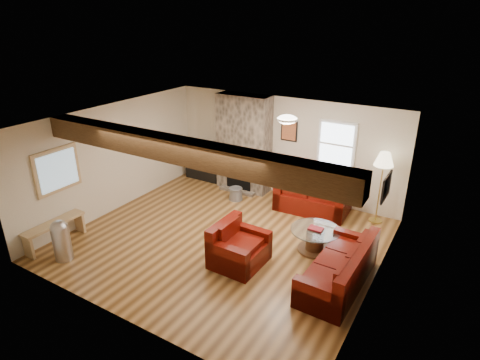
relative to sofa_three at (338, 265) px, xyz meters
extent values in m
plane|color=brown|center=(-2.48, 0.22, -0.38)|extent=(8.00, 8.00, 0.00)
plane|color=white|center=(-2.48, 0.22, 2.12)|extent=(8.00, 8.00, 0.00)
plane|color=beige|center=(-2.48, 2.97, 0.87)|extent=(8.00, 0.00, 8.00)
plane|color=beige|center=(-2.48, -2.53, 0.87)|extent=(8.00, 0.00, 8.00)
plane|color=beige|center=(-5.48, 0.22, 0.87)|extent=(0.00, 7.50, 7.50)
plane|color=beige|center=(0.52, 0.22, 0.87)|extent=(0.00, 7.50, 7.50)
cube|color=#311F0E|center=(-2.48, -1.03, 1.93)|extent=(6.00, 0.36, 0.38)
cube|color=#3D362F|center=(-3.48, 2.72, 0.87)|extent=(1.40, 0.50, 2.50)
cube|color=black|center=(-3.48, 2.47, 0.07)|extent=(0.70, 0.06, 0.90)
cube|color=#3D362F|center=(-3.48, 2.42, -0.34)|extent=(1.00, 0.25, 0.08)
cylinder|color=#412314|center=(-0.72, 0.79, -0.36)|extent=(0.65, 0.65, 0.04)
cylinder|color=#412314|center=(-0.72, 0.79, -0.16)|extent=(0.35, 0.35, 0.43)
cylinder|color=silver|center=(-0.72, 0.79, 0.09)|extent=(0.97, 0.97, 0.02)
cube|color=maroon|center=(-0.72, 0.79, 0.11)|extent=(0.27, 0.19, 0.03)
cube|color=black|center=(-4.77, 2.75, -0.12)|extent=(1.05, 0.42, 0.52)
imported|color=black|center=(-4.77, 2.75, 0.38)|extent=(0.82, 0.11, 0.47)
cylinder|color=tan|center=(0.02, 2.65, -0.36)|extent=(0.29, 0.29, 0.03)
cylinder|color=tan|center=(0.02, 2.65, 0.35)|extent=(0.03, 0.03, 1.47)
cone|color=#FFF0C1|center=(0.02, 2.65, 1.11)|extent=(0.42, 0.42, 0.29)
camera|label=1|loc=(1.51, -5.77, 3.97)|focal=30.00mm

